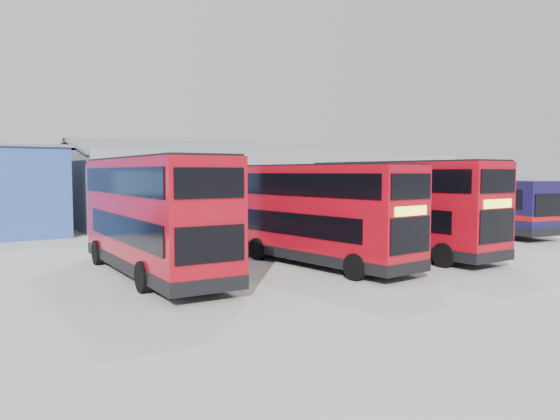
{
  "coord_description": "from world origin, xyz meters",
  "views": [
    {
      "loc": [
        -14.22,
        -17.34,
        3.65
      ],
      "look_at": [
        -2.45,
        1.42,
        2.1
      ],
      "focal_mm": 35.0,
      "sensor_mm": 36.0,
      "label": 1
    }
  ],
  "objects_px": {
    "double_decker_centre": "(315,215)",
    "double_decker_right": "(399,208)",
    "double_decker_left": "(153,217)",
    "single_decker_blue": "(465,206)",
    "maintenance_shed": "(267,185)"
  },
  "relations": [
    {
      "from": "double_decker_centre",
      "to": "double_decker_right",
      "type": "relative_size",
      "value": 0.97
    },
    {
      "from": "double_decker_left",
      "to": "single_decker_blue",
      "type": "distance_m",
      "value": 21.1
    },
    {
      "from": "double_decker_centre",
      "to": "single_decker_blue",
      "type": "distance_m",
      "value": 15.34
    },
    {
      "from": "double_decker_right",
      "to": "single_decker_blue",
      "type": "distance_m",
      "value": 10.83
    },
    {
      "from": "single_decker_blue",
      "to": "double_decker_left",
      "type": "bearing_deg",
      "value": 15.66
    },
    {
      "from": "double_decker_left",
      "to": "single_decker_blue",
      "type": "height_order",
      "value": "double_decker_left"
    },
    {
      "from": "double_decker_centre",
      "to": "double_decker_right",
      "type": "bearing_deg",
      "value": -3.65
    },
    {
      "from": "maintenance_shed",
      "to": "single_decker_blue",
      "type": "xyz_separation_m",
      "value": [
        4.87,
        -15.34,
        -1.03
      ]
    },
    {
      "from": "maintenance_shed",
      "to": "double_decker_right",
      "type": "bearing_deg",
      "value": -104.13
    },
    {
      "from": "double_decker_centre",
      "to": "single_decker_blue",
      "type": "height_order",
      "value": "double_decker_centre"
    },
    {
      "from": "double_decker_right",
      "to": "maintenance_shed",
      "type": "bearing_deg",
      "value": 73.55
    },
    {
      "from": "double_decker_right",
      "to": "single_decker_blue",
      "type": "xyz_separation_m",
      "value": [
        9.86,
        4.47,
        -0.47
      ]
    },
    {
      "from": "double_decker_left",
      "to": "double_decker_centre",
      "type": "xyz_separation_m",
      "value": [
        6.18,
        -1.1,
        -0.11
      ]
    },
    {
      "from": "double_decker_centre",
      "to": "double_decker_right",
      "type": "distance_m",
      "value": 4.75
    },
    {
      "from": "double_decker_centre",
      "to": "single_decker_blue",
      "type": "xyz_separation_m",
      "value": [
        14.6,
        4.68,
        -0.39
      ]
    }
  ]
}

